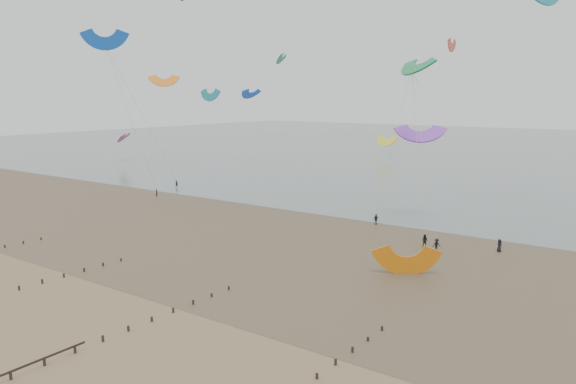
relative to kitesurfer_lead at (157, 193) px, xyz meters
The scene contains 6 objects.
ground 64.27m from the kitesurfer_lead, 44.90° to the right, with size 500.00×500.00×0.00m, color brown.
sea_and_shore 42.88m from the kitesurfer_lead, 14.82° to the right, with size 500.00×665.00×0.03m.
kitesurfer_lead is the anchor object (origin of this frame).
kitesurfers 73.84m from the kitesurfer_lead, ahead, with size 125.78×17.78×1.75m.
grounded_kite 64.88m from the kitesurfer_lead, 15.38° to the right, with size 6.64×3.48×5.06m, color orange, non-canonical shape.
kites_airborne 53.49m from the kitesurfer_lead, 50.77° to the left, with size 225.66×119.40×38.31m.
Camera 1 is at (42.57, -30.59, 20.37)m, focal length 35.00 mm.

